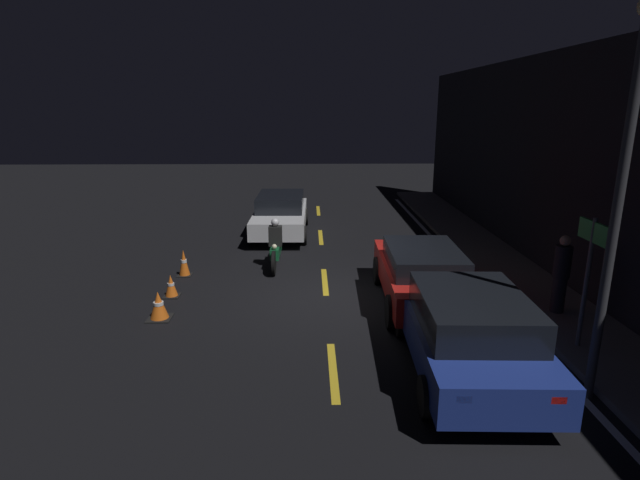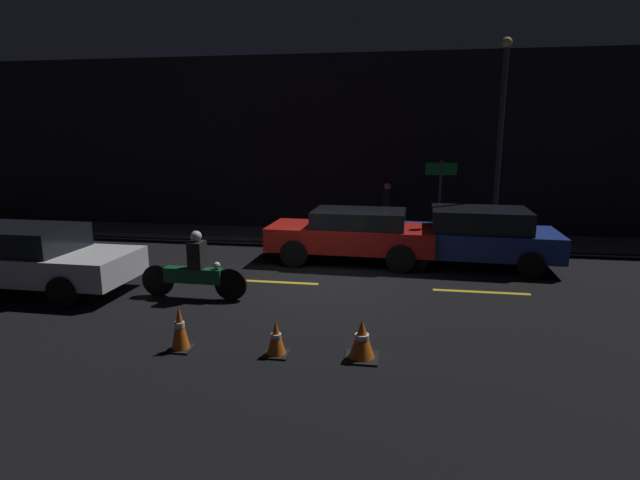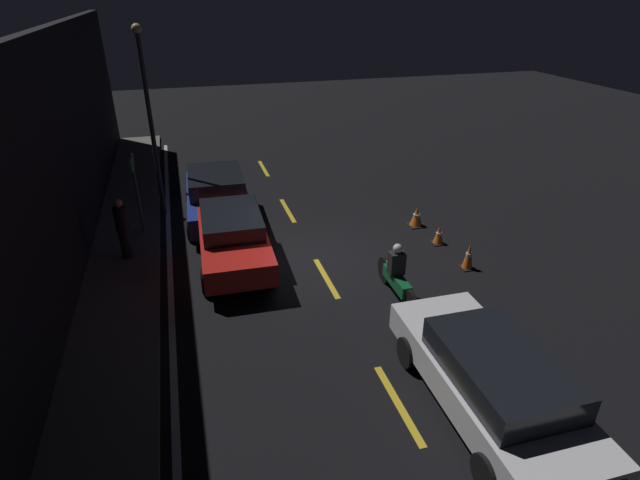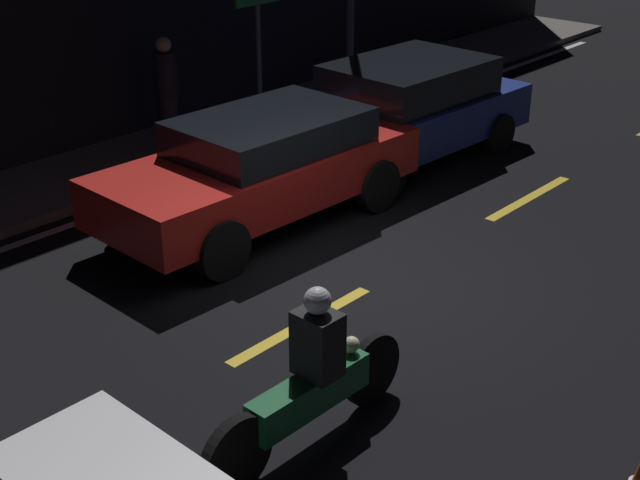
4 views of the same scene
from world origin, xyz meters
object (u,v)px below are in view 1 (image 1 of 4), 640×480
(pedestrian, at_px, (561,273))
(taxi_red, at_px, (421,273))
(sedan_white, at_px, (281,213))
(traffic_cone_mid, at_px, (171,286))
(sedan_blue, at_px, (468,330))
(shop_sign, at_px, (590,258))
(traffic_cone_far, at_px, (159,306))
(street_lamp, at_px, (620,191))
(traffic_cone_near, at_px, (184,263))
(motorcycle, at_px, (276,247))

(pedestrian, bearing_deg, taxi_red, -105.74)
(sedan_white, height_order, pedestrian, pedestrian)
(traffic_cone_mid, xyz_separation_m, pedestrian, (1.36, 8.57, 0.72))
(sedan_blue, height_order, shop_sign, shop_sign)
(sedan_white, bearing_deg, traffic_cone_far, -15.86)
(shop_sign, height_order, street_lamp, street_lamp)
(traffic_cone_near, height_order, traffic_cone_mid, traffic_cone_near)
(pedestrian, relative_size, shop_sign, 0.70)
(pedestrian, height_order, street_lamp, street_lamp)
(sedan_white, distance_m, street_lamp, 11.98)
(sedan_white, distance_m, sedan_blue, 10.30)
(motorcycle, xyz_separation_m, traffic_cone_near, (0.79, -2.40, -0.22))
(traffic_cone_near, relative_size, pedestrian, 0.43)
(taxi_red, height_order, street_lamp, street_lamp)
(traffic_cone_near, bearing_deg, traffic_cone_mid, 2.02)
(shop_sign, bearing_deg, traffic_cone_mid, -109.56)
(pedestrian, bearing_deg, motorcycle, -120.49)
(traffic_cone_far, relative_size, pedestrian, 0.37)
(taxi_red, distance_m, traffic_cone_near, 6.24)
(motorcycle, distance_m, traffic_cone_near, 2.53)
(taxi_red, height_order, traffic_cone_near, taxi_red)
(shop_sign, bearing_deg, sedan_white, -146.45)
(motorcycle, distance_m, shop_sign, 7.95)
(taxi_red, bearing_deg, motorcycle, 51.96)
(taxi_red, distance_m, traffic_cone_far, 5.78)
(sedan_blue, distance_m, street_lamp, 3.10)
(traffic_cone_mid, bearing_deg, motorcycle, 134.53)
(motorcycle, bearing_deg, street_lamp, 39.19)
(taxi_red, height_order, motorcycle, motorcycle)
(traffic_cone_near, bearing_deg, sedan_blue, 49.49)
(traffic_cone_mid, xyz_separation_m, shop_sign, (2.92, 8.21, 1.55))
(traffic_cone_near, relative_size, street_lamp, 0.13)
(pedestrian, bearing_deg, traffic_cone_near, -108.44)
(sedan_white, relative_size, sedan_blue, 1.06)
(sedan_blue, distance_m, traffic_cone_near, 7.87)
(motorcycle, xyz_separation_m, traffic_cone_mid, (2.30, -2.34, -0.31))
(sedan_white, bearing_deg, motorcycle, 1.85)
(taxi_red, relative_size, street_lamp, 0.74)
(shop_sign, bearing_deg, traffic_cone_far, -101.35)
(sedan_blue, xyz_separation_m, pedestrian, (-2.23, 2.65, 0.21))
(traffic_cone_near, distance_m, street_lamp, 10.10)
(traffic_cone_far, height_order, street_lamp, street_lamp)
(sedan_white, xyz_separation_m, traffic_cone_near, (4.52, -2.33, -0.38))
(traffic_cone_near, xyz_separation_m, pedestrian, (2.88, 8.63, 0.63))
(sedan_blue, relative_size, street_lamp, 0.75)
(sedan_white, bearing_deg, pedestrian, 41.20)
(taxi_red, relative_size, traffic_cone_mid, 7.88)
(sedan_blue, xyz_separation_m, street_lamp, (0.80, 1.70, 2.47))
(traffic_cone_mid, bearing_deg, shop_sign, 70.44)
(sedan_blue, bearing_deg, traffic_cone_mid, 60.89)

